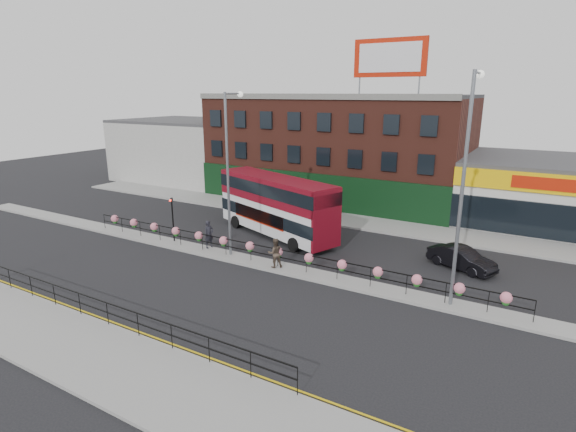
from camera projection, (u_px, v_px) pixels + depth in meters
The scene contains 19 objects.
ground at pixel (264, 265), 28.26m from camera, with size 120.00×120.00×0.00m, color black.
south_pavement at pixel (103, 358), 18.24m from camera, with size 60.00×4.00×0.15m, color gray.
north_pavement at pixel (341, 219), 38.24m from camera, with size 60.00×4.00×0.15m, color gray.
median at pixel (264, 264), 28.24m from camera, with size 60.00×1.60×0.15m, color gray.
yellow_line_inner at pixel (146, 334), 20.18m from camera, with size 60.00×0.10×0.01m, color gold.
yellow_line_outer at pixel (143, 336), 20.03m from camera, with size 60.00×0.10×0.01m, color gold.
brick_building at pixel (338, 147), 45.46m from camera, with size 25.00×12.21×10.30m.
supermarket at pixel (563, 193), 36.38m from camera, with size 15.00×12.25×5.30m.
warehouse_west at pixel (188, 149), 55.70m from camera, with size 15.50×12.00×7.30m.
billboard at pixel (390, 58), 36.02m from camera, with size 6.00×0.29×4.40m.
median_railing at pixel (264, 249), 27.98m from camera, with size 30.04×0.56×1.23m.
south_railing at pixel (107, 308), 20.56m from camera, with size 20.04×0.05×1.12m.
double_decker_bus at pixel (276, 200), 33.32m from camera, with size 11.34×6.36×4.50m.
car at pixel (461, 258), 27.50m from camera, with size 4.39×3.02×1.37m, color black.
pedestrian_a at pixel (209, 234), 30.77m from camera, with size 0.61×0.79×1.92m, color black.
pedestrian_b at pixel (275, 253), 27.31m from camera, with size 1.13×1.12×1.84m, color #4B3C30.
lamp_column_west at pixel (230, 161), 28.29m from camera, with size 0.37×1.83×10.42m.
lamp_column_east at pixel (465, 172), 21.22m from camera, with size 0.41×2.00×11.38m.
traffic_light_median at pixel (172, 210), 31.80m from camera, with size 0.15×0.28×3.65m.
Camera 1 is at (14.58, -22.07, 10.52)m, focal length 28.00 mm.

